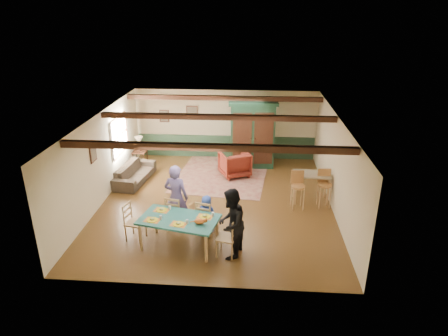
# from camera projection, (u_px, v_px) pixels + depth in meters

# --- Properties ---
(floor) EXTENTS (8.00, 8.00, 0.00)m
(floor) POSITION_uv_depth(u_px,v_px,m) (216.00, 202.00, 12.36)
(floor) COLOR #4C3015
(floor) RESTS_ON ground
(wall_back) EXTENTS (7.00, 0.02, 2.70)m
(wall_back) POSITION_uv_depth(u_px,v_px,m) (226.00, 125.00, 15.54)
(wall_back) COLOR beige
(wall_back) RESTS_ON floor
(wall_left) EXTENTS (0.02, 8.00, 2.70)m
(wall_left) POSITION_uv_depth(u_px,v_px,m) (101.00, 159.00, 12.09)
(wall_left) COLOR beige
(wall_left) RESTS_ON floor
(wall_right) EXTENTS (0.02, 8.00, 2.70)m
(wall_right) POSITION_uv_depth(u_px,v_px,m) (336.00, 165.00, 11.61)
(wall_right) COLOR beige
(wall_right) RESTS_ON floor
(ceiling) EXTENTS (7.00, 8.00, 0.02)m
(ceiling) POSITION_uv_depth(u_px,v_px,m) (216.00, 118.00, 11.34)
(ceiling) COLOR white
(ceiling) RESTS_ON wall_back
(wainscot_back) EXTENTS (6.95, 0.03, 0.90)m
(wainscot_back) POSITION_uv_depth(u_px,v_px,m) (226.00, 147.00, 15.86)
(wainscot_back) COLOR #1F3927
(wainscot_back) RESTS_ON floor
(ceiling_beam_front) EXTENTS (6.95, 0.16, 0.16)m
(ceiling_beam_front) POSITION_uv_depth(u_px,v_px,m) (206.00, 147.00, 9.25)
(ceiling_beam_front) COLOR black
(ceiling_beam_front) RESTS_ON ceiling
(ceiling_beam_mid) EXTENTS (6.95, 0.16, 0.16)m
(ceiling_beam_mid) POSITION_uv_depth(u_px,v_px,m) (217.00, 117.00, 11.74)
(ceiling_beam_mid) COLOR black
(ceiling_beam_mid) RESTS_ON ceiling
(ceiling_beam_back) EXTENTS (6.95, 0.16, 0.16)m
(ceiling_beam_back) POSITION_uv_depth(u_px,v_px,m) (224.00, 98.00, 14.14)
(ceiling_beam_back) COLOR black
(ceiling_beam_back) RESTS_ON ceiling
(window_left) EXTENTS (0.06, 1.60, 1.30)m
(window_left) POSITION_uv_depth(u_px,v_px,m) (119.00, 135.00, 13.58)
(window_left) COLOR white
(window_left) RESTS_ON wall_left
(picture_left_wall) EXTENTS (0.04, 0.42, 0.52)m
(picture_left_wall) POSITION_uv_depth(u_px,v_px,m) (93.00, 153.00, 11.38)
(picture_left_wall) COLOR #797158
(picture_left_wall) RESTS_ON wall_left
(picture_back_a) EXTENTS (0.45, 0.04, 0.55)m
(picture_back_a) POSITION_uv_depth(u_px,v_px,m) (192.00, 113.00, 15.43)
(picture_back_a) COLOR #797158
(picture_back_a) RESTS_ON wall_back
(picture_back_b) EXTENTS (0.38, 0.04, 0.48)m
(picture_back_b) POSITION_uv_depth(u_px,v_px,m) (164.00, 116.00, 15.57)
(picture_back_b) COLOR #797158
(picture_back_b) RESTS_ON wall_back
(dining_table) EXTENTS (2.10, 1.45, 0.80)m
(dining_table) POSITION_uv_depth(u_px,v_px,m) (179.00, 233.00, 9.95)
(dining_table) COLOR #1D5E59
(dining_table) RESTS_ON floor
(dining_chair_far_left) EXTENTS (0.54, 0.55, 1.01)m
(dining_chair_far_left) POSITION_uv_depth(u_px,v_px,m) (176.00, 212.00, 10.70)
(dining_chair_far_left) COLOR tan
(dining_chair_far_left) RESTS_ON floor
(dining_chair_far_right) EXTENTS (0.54, 0.55, 1.01)m
(dining_chair_far_right) POSITION_uv_depth(u_px,v_px,m) (206.00, 217.00, 10.48)
(dining_chair_far_right) COLOR tan
(dining_chair_far_right) RESTS_ON floor
(dining_chair_end_left) EXTENTS (0.55, 0.54, 1.01)m
(dining_chair_end_left) POSITION_uv_depth(u_px,v_px,m) (135.00, 222.00, 10.24)
(dining_chair_end_left) COLOR tan
(dining_chair_end_left) RESTS_ON floor
(dining_chair_end_right) EXTENTS (0.55, 0.54, 1.01)m
(dining_chair_end_right) POSITION_uv_depth(u_px,v_px,m) (226.00, 237.00, 9.58)
(dining_chair_end_right) COLOR tan
(dining_chair_end_right) RESTS_ON floor
(person_man) EXTENTS (0.75, 0.57, 1.83)m
(person_man) POSITION_uv_depth(u_px,v_px,m) (176.00, 197.00, 10.62)
(person_man) COLOR #5D4F87
(person_man) RESTS_ON floor
(person_woman) EXTENTS (0.83, 0.98, 1.76)m
(person_woman) POSITION_uv_depth(u_px,v_px,m) (231.00, 224.00, 9.41)
(person_woman) COLOR black
(person_woman) RESTS_ON floor
(person_child) EXTENTS (0.58, 0.45, 1.07)m
(person_child) POSITION_uv_depth(u_px,v_px,m) (207.00, 214.00, 10.54)
(person_child) COLOR #2945A5
(person_child) RESTS_ON floor
(cat) EXTENTS (0.41, 0.23, 0.19)m
(cat) POSITION_uv_depth(u_px,v_px,m) (200.00, 221.00, 9.51)
(cat) COLOR orange
(cat) RESTS_ON dining_table
(place_setting_near_left) EXTENTS (0.48, 0.40, 0.11)m
(place_setting_near_left) POSITION_uv_depth(u_px,v_px,m) (152.00, 218.00, 9.70)
(place_setting_near_left) COLOR yellow
(place_setting_near_left) RESTS_ON dining_table
(place_setting_near_center) EXTENTS (0.48, 0.40, 0.11)m
(place_setting_near_center) POSITION_uv_depth(u_px,v_px,m) (178.00, 223.00, 9.52)
(place_setting_near_center) COLOR yellow
(place_setting_near_center) RESTS_ON dining_table
(place_setting_far_left) EXTENTS (0.48, 0.40, 0.11)m
(place_setting_far_left) POSITION_uv_depth(u_px,v_px,m) (162.00, 209.00, 10.17)
(place_setting_far_left) COLOR yellow
(place_setting_far_left) RESTS_ON dining_table
(place_setting_far_right) EXTENTS (0.48, 0.40, 0.11)m
(place_setting_far_right) POSITION_uv_depth(u_px,v_px,m) (205.00, 215.00, 9.86)
(place_setting_far_right) COLOR yellow
(place_setting_far_right) RESTS_ON dining_table
(area_rug) EXTENTS (3.47, 3.98, 0.01)m
(area_rug) POSITION_uv_depth(u_px,v_px,m) (222.00, 175.00, 14.36)
(area_rug) COLOR tan
(area_rug) RESTS_ON floor
(armoire) EXTENTS (1.80, 0.83, 2.49)m
(armoire) POSITION_uv_depth(u_px,v_px,m) (252.00, 135.00, 14.67)
(armoire) COLOR #163925
(armoire) RESTS_ON floor
(armchair) EXTENTS (1.27, 1.28, 0.89)m
(armchair) POSITION_uv_depth(u_px,v_px,m) (235.00, 164.00, 14.16)
(armchair) COLOR #511410
(armchair) RESTS_ON floor
(sofa) EXTENTS (1.06, 2.14, 0.60)m
(sofa) POSITION_uv_depth(u_px,v_px,m) (135.00, 173.00, 13.74)
(sofa) COLOR #352B21
(sofa) RESTS_ON floor
(end_table) EXTENTS (0.53, 0.53, 0.61)m
(end_table) POSITION_uv_depth(u_px,v_px,m) (140.00, 159.00, 15.02)
(end_table) COLOR black
(end_table) RESTS_ON floor
(table_lamp) EXTENTS (0.32, 0.32, 0.56)m
(table_lamp) POSITION_uv_depth(u_px,v_px,m) (139.00, 144.00, 14.80)
(table_lamp) COLOR #CDAF84
(table_lamp) RESTS_ON end_table
(counter_table) EXTENTS (1.13, 0.67, 0.93)m
(counter_table) POSITION_uv_depth(u_px,v_px,m) (311.00, 187.00, 12.27)
(counter_table) COLOR #B2A88A
(counter_table) RESTS_ON floor
(bar_stool_left) EXTENTS (0.46, 0.50, 1.16)m
(bar_stool_left) POSITION_uv_depth(u_px,v_px,m) (298.00, 191.00, 11.78)
(bar_stool_left) COLOR #B77E47
(bar_stool_left) RESTS_ON floor
(bar_stool_right) EXTENTS (0.45, 0.49, 1.16)m
(bar_stool_right) POSITION_uv_depth(u_px,v_px,m) (324.00, 189.00, 11.89)
(bar_stool_right) COLOR #B77E47
(bar_stool_right) RESTS_ON floor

